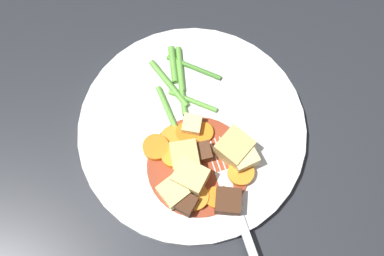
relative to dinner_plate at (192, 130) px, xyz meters
The scene contains 28 objects.
ground_plane 0.01m from the dinner_plate, ahead, with size 3.00×3.00×0.00m, color #26282D.
dinner_plate is the anchor object (origin of this frame).
stew_sauce 0.05m from the dinner_plate, 10.84° to the left, with size 0.13×0.13×0.00m, color #93381E.
carrot_slice_0 0.05m from the dinner_plate, 29.18° to the right, with size 0.03×0.03×0.01m, color orange.
carrot_slice_1 0.02m from the dinner_plate, 61.35° to the left, with size 0.03×0.03×0.01m, color orange.
carrot_slice_2 0.05m from the dinner_plate, 55.99° to the right, with size 0.03×0.03×0.01m, color orange.
carrot_slice_3 0.02m from the dinner_plate, 36.10° to the right, with size 0.03×0.03×0.01m, color orange.
carrot_slice_4 0.09m from the dinner_plate, 18.96° to the left, with size 0.03×0.03×0.01m, color orange.
carrot_slice_5 0.08m from the dinner_plate, 46.22° to the left, with size 0.03×0.03×0.01m, color orange.
carrot_slice_6 0.09m from the dinner_plate, ahead, with size 0.03×0.03×0.01m, color orange.
carrot_slice_7 0.03m from the dinner_plate, 58.64° to the right, with size 0.03×0.03×0.01m, color orange.
potato_chunk_0 0.02m from the dinner_plate, 136.20° to the left, with size 0.02×0.02×0.02m, color #EAD68C.
potato_chunk_1 0.09m from the dinner_plate, 13.05° to the right, with size 0.03×0.03×0.03m, color #E5CC7A.
potato_chunk_2 0.07m from the dinner_plate, ahead, with size 0.04×0.03×0.03m, color #E5CC7A.
potato_chunk_3 0.05m from the dinner_plate, 10.48° to the right, with size 0.03×0.03×0.03m, color #DBBC6B.
potato_chunk_4 0.08m from the dinner_plate, 57.22° to the left, with size 0.03×0.03×0.03m, color #EAD68C.
potato_chunk_5 0.06m from the dinner_plate, 60.08° to the left, with size 0.04×0.04×0.03m, color #DBBC6B.
meat_chunk_0 0.04m from the dinner_plate, 18.16° to the left, with size 0.02×0.02×0.02m, color #56331E.
meat_chunk_1 0.11m from the dinner_plate, 25.57° to the left, with size 0.03×0.03×0.02m, color #4C2B19.
meat_chunk_2 0.10m from the dinner_plate, ahead, with size 0.02×0.02×0.02m, color #4C2B19.
green_bean_0 0.09m from the dinner_plate, 162.51° to the right, with size 0.01×0.01×0.05m, color #66AD42.
green_bean_1 0.04m from the dinner_plate, 119.51° to the right, with size 0.01×0.01×0.08m, color #66AD42.
green_bean_2 0.08m from the dinner_plate, behind, with size 0.01×0.01×0.08m, color #4C8E33.
green_bean_3 0.04m from the dinner_plate, behind, with size 0.01×0.01×0.07m, color #66AD42.
green_bean_4 0.07m from the dinner_plate, 151.62° to the right, with size 0.01×0.01×0.08m, color #66AD42.
green_bean_5 0.06m from the dinner_plate, 164.19° to the right, with size 0.01×0.01×0.07m, color #66AD42.
green_bean_6 0.08m from the dinner_plate, 167.66° to the right, with size 0.01×0.01×0.06m, color #66AD42.
fork 0.11m from the dinner_plate, 29.92° to the left, with size 0.17×0.07×0.00m.
Camera 1 is at (0.20, 0.01, 0.58)m, focal length 44.44 mm.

